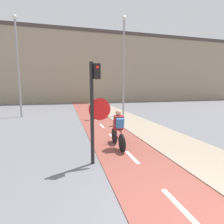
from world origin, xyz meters
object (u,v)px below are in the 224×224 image
at_px(traffic_light_pole, 95,102).
at_px(cyclist_near, 118,130).
at_px(street_lamp_sidewalk, 124,58).
at_px(street_lamp_far, 17,57).

relative_size(traffic_light_pole, cyclist_near, 1.81).
bearing_deg(cyclist_near, street_lamp_sidewalk, 70.01).
distance_m(traffic_light_pole, cyclist_near, 2.00).
height_order(street_lamp_far, cyclist_near, street_lamp_far).
bearing_deg(street_lamp_sidewalk, traffic_light_pole, -113.81).
distance_m(traffic_light_pole, street_lamp_sidewalk, 9.90).
distance_m(street_lamp_far, cyclist_near, 11.28).
xyz_separation_m(street_lamp_far, cyclist_near, (5.42, -9.06, -3.96)).
relative_size(street_lamp_far, street_lamp_sidewalk, 0.98).
height_order(traffic_light_pole, cyclist_near, traffic_light_pole).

